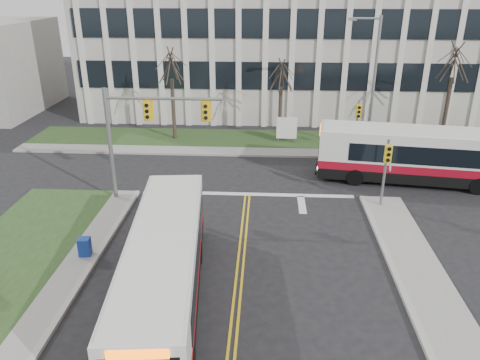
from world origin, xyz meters
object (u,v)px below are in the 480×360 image
Objects in this scene: bus_main at (165,270)px; newspaper_box_blue at (85,248)px; directory_sign at (287,128)px; streetlight at (372,78)px; bus_cross at (422,157)px.

newspaper_box_blue is (-4.20, 2.95, -1.00)m from bus_main.
bus_main is (-5.10, -19.29, 0.30)m from directory_sign.
bus_main reaches higher than newspaper_box_blue.
bus_cross is (2.20, -5.64, -3.59)m from streetlight.
directory_sign is 2.11× the size of newspaper_box_blue.
streetlight reaches higher than newspaper_box_blue.
directory_sign is at bearing 166.77° from streetlight.
streetlight is 9.68× the size of newspaper_box_blue.
newspaper_box_blue is (-17.03, -9.40, -1.13)m from bus_cross.
bus_cross is at bearing -68.67° from streetlight.
bus_cross is (7.73, -6.94, 0.44)m from directory_sign.
newspaper_box_blue is at bearing -53.33° from bus_cross.
bus_main is (-10.63, -17.99, -3.72)m from streetlight.
streetlight reaches higher than directory_sign.
streetlight is 4.60× the size of directory_sign.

